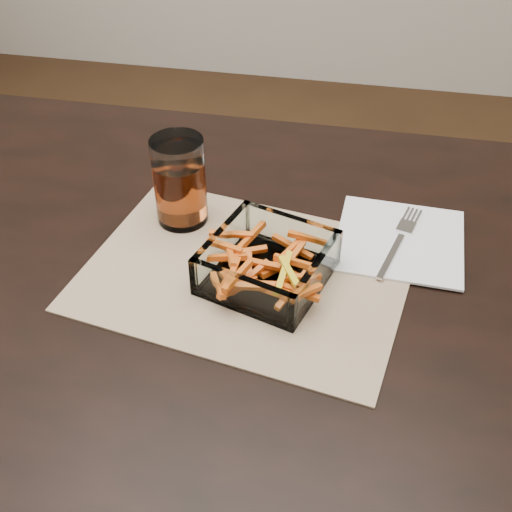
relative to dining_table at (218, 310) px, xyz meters
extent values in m
cube|color=black|center=(0.00, 0.00, 0.07)|extent=(1.60, 0.90, 0.03)
cube|color=tan|center=(0.05, -0.01, 0.09)|extent=(0.50, 0.40, 0.00)
cube|color=white|center=(0.08, -0.01, 0.10)|extent=(0.20, 0.20, 0.01)
cube|color=white|center=(0.10, 0.06, 0.12)|extent=(0.15, 0.06, 0.06)
cube|color=white|center=(0.06, -0.08, 0.12)|extent=(0.15, 0.06, 0.06)
cube|color=white|center=(0.01, 0.01, 0.12)|extent=(0.06, 0.15, 0.06)
cube|color=white|center=(0.15, -0.03, 0.12)|extent=(0.06, 0.15, 0.06)
cylinder|color=white|center=(-0.08, 0.10, 0.16)|extent=(0.08, 0.08, 0.14)
cylinder|color=#A84118|center=(-0.08, 0.10, 0.15)|extent=(0.07, 0.07, 0.09)
cube|color=white|center=(0.26, 0.11, 0.09)|extent=(0.20, 0.20, 0.00)
cube|color=silver|center=(0.25, 0.06, 0.10)|extent=(0.04, 0.11, 0.00)
cube|color=silver|center=(0.27, 0.14, 0.10)|extent=(0.03, 0.04, 0.00)
cube|color=silver|center=(0.27, 0.18, 0.10)|extent=(0.01, 0.04, 0.00)
cube|color=silver|center=(0.28, 0.17, 0.10)|extent=(0.01, 0.04, 0.00)
cube|color=silver|center=(0.28, 0.17, 0.10)|extent=(0.01, 0.04, 0.00)
cube|color=silver|center=(0.29, 0.17, 0.10)|extent=(0.01, 0.04, 0.00)
camera|label=1|loc=(0.19, -0.67, 0.70)|focal=45.00mm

